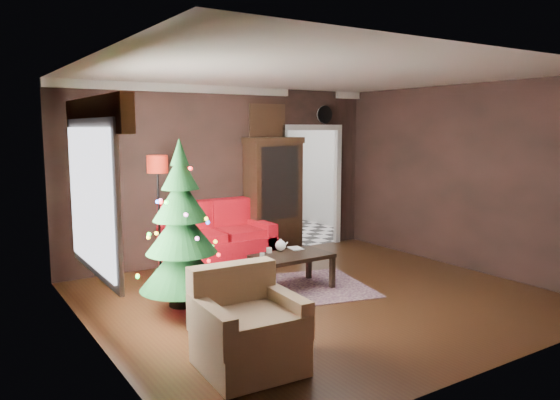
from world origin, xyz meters
TOP-DOWN VIEW (x-y plane):
  - floor at (0.00, 0.00)m, footprint 5.50×5.50m
  - ceiling at (0.00, 0.00)m, footprint 5.50×5.50m
  - wall_back at (0.00, 2.50)m, footprint 5.50×0.00m
  - wall_front at (0.00, -2.50)m, footprint 5.50×0.00m
  - wall_left at (-2.75, 0.00)m, footprint 0.00×5.50m
  - wall_right at (2.75, 0.00)m, footprint 0.00×5.50m
  - doorway at (1.70, 2.50)m, footprint 1.10×0.10m
  - left_window at (-2.71, 0.20)m, footprint 0.05×1.60m
  - valance at (-2.63, 0.20)m, footprint 0.12×2.10m
  - kitchen_floor at (1.70, 4.00)m, footprint 3.00×3.00m
  - kitchen_window at (1.70, 5.45)m, footprint 0.70×0.06m
  - rug at (-0.12, 0.47)m, footprint 2.34×1.93m
  - loveseat at (-0.40, 2.05)m, footprint 1.70×0.90m
  - curio_cabinet at (0.75, 2.27)m, footprint 0.90×0.45m
  - floor_lamp at (-1.37, 1.94)m, footprint 0.38×0.38m
  - christmas_tree at (-1.72, 0.29)m, footprint 1.17×1.17m
  - armchair at (-1.78, -1.33)m, footprint 0.92×0.92m
  - coffee_table at (-0.09, 0.47)m, footprint 1.04×0.64m
  - teapot at (-0.11, 0.72)m, footprint 0.21×0.21m
  - cup_a at (-0.29, 0.72)m, footprint 0.09×0.09m
  - cup_b at (-0.50, 0.56)m, footprint 0.07×0.07m
  - book at (0.05, 0.72)m, footprint 0.16×0.04m
  - wall_clock at (1.95, 2.45)m, footprint 0.32×0.32m
  - painting at (0.75, 2.46)m, footprint 0.62×0.05m
  - kitchen_counter at (1.70, 5.20)m, footprint 1.80×0.60m
  - kitchen_table at (1.40, 3.70)m, footprint 0.70×0.70m

SIDE VIEW (x-z plane):
  - floor at x=0.00m, z-range 0.00..0.00m
  - kitchen_floor at x=1.70m, z-range 0.00..0.00m
  - rug at x=-0.12m, z-range 0.00..0.01m
  - coffee_table at x=-0.09m, z-range 0.01..0.47m
  - kitchen_table at x=1.40m, z-range 0.00..0.75m
  - kitchen_counter at x=1.70m, z-range 0.00..0.90m
  - armchair at x=-1.78m, z-range 0.01..0.91m
  - loveseat at x=-0.40m, z-range 0.00..1.00m
  - cup_b at x=-0.50m, z-range 0.47..0.53m
  - cup_a at x=-0.29m, z-range 0.47..0.54m
  - teapot at x=-0.11m, z-range 0.47..0.63m
  - book at x=0.05m, z-range 0.47..0.70m
  - floor_lamp at x=-1.37m, z-range -0.10..1.76m
  - curio_cabinet at x=0.75m, z-range 0.00..1.90m
  - doorway at x=1.70m, z-range 0.00..2.10m
  - christmas_tree at x=-1.72m, z-range 0.13..1.97m
  - wall_back at x=0.00m, z-range -1.35..4.15m
  - wall_front at x=0.00m, z-range -1.35..4.15m
  - wall_left at x=-2.75m, z-range -1.35..4.15m
  - wall_right at x=2.75m, z-range -1.35..4.15m
  - left_window at x=-2.71m, z-range 0.75..2.15m
  - kitchen_window at x=1.70m, z-range 1.35..2.05m
  - painting at x=0.75m, z-range 1.99..2.51m
  - valance at x=-2.63m, z-range 2.10..2.44m
  - wall_clock at x=1.95m, z-range 2.35..2.41m
  - ceiling at x=0.00m, z-range 2.80..2.80m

